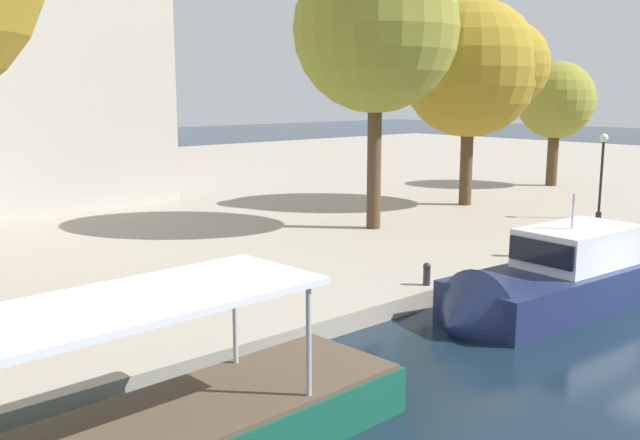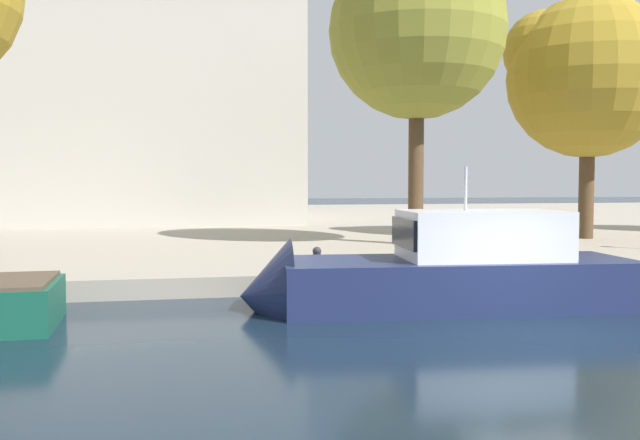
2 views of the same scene
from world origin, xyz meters
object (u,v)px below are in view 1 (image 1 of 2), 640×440
at_px(motor_yacht_1, 553,288).
at_px(tree_1, 557,102).
at_px(tree_3, 473,66).
at_px(mooring_bollard_1, 427,273).
at_px(lamp_post, 602,167).
at_px(mooring_bollard_2, 519,244).
at_px(tree_0, 377,28).

relative_size(motor_yacht_1, tree_1, 1.24).
bearing_deg(tree_3, tree_1, 6.52).
bearing_deg(motor_yacht_1, mooring_bollard_1, -48.32).
xyz_separation_m(lamp_post, tree_3, (-1.20, 6.61, 4.80)).
relative_size(tree_1, tree_3, 0.74).
distance_m(motor_yacht_1, mooring_bollard_2, 4.64).
bearing_deg(motor_yacht_1, tree_3, -130.71).
height_order(tree_0, tree_1, tree_0).
bearing_deg(mooring_bollard_2, motor_yacht_1, -134.99).
bearing_deg(tree_0, tree_3, 8.78).
xyz_separation_m(tree_1, tree_3, (-10.49, -1.20, 1.96)).
height_order(motor_yacht_1, mooring_bollard_1, motor_yacht_1).
bearing_deg(tree_0, mooring_bollard_1, -126.15).
distance_m(mooring_bollard_1, tree_0, 12.26).
distance_m(mooring_bollard_1, tree_3, 17.87).
xyz_separation_m(mooring_bollard_1, tree_1, (24.50, 9.93, 4.89)).
xyz_separation_m(motor_yacht_1, lamp_post, (12.93, 5.10, 2.33)).
height_order(mooring_bollard_1, mooring_bollard_2, mooring_bollard_2).
height_order(mooring_bollard_2, lamp_post, lamp_post).
bearing_deg(mooring_bollard_1, tree_1, 22.07).
relative_size(motor_yacht_1, mooring_bollard_1, 13.57).
bearing_deg(tree_3, tree_0, -171.22).
bearing_deg(motor_yacht_1, mooring_bollard_2, -130.68).
bearing_deg(mooring_bollard_2, tree_1, 26.97).
bearing_deg(mooring_bollard_2, mooring_bollard_1, -177.00).
height_order(mooring_bollard_2, tree_0, tree_0).
bearing_deg(motor_yacht_1, tree_1, -145.52).
relative_size(motor_yacht_1, lamp_post, 2.43).
xyz_separation_m(motor_yacht_1, tree_1, (22.22, 12.92, 5.16)).
xyz_separation_m(mooring_bollard_2, lamp_post, (9.66, 1.83, 1.98)).
relative_size(lamp_post, tree_0, 0.33).
height_order(mooring_bollard_1, tree_3, tree_3).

